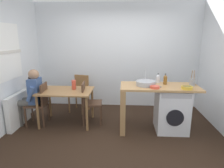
% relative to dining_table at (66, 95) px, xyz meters
% --- Properties ---
extents(ground_plane, '(5.46, 5.46, 0.00)m').
position_rel_dining_table_xyz_m(ground_plane, '(1.04, -0.49, -0.64)').
color(ground_plane, black).
extents(wall_back, '(4.60, 0.10, 2.70)m').
position_rel_dining_table_xyz_m(wall_back, '(1.04, 1.26, 0.71)').
color(wall_back, silver).
rests_on(wall_back, ground_plane).
extents(radiator, '(0.10, 0.80, 0.70)m').
position_rel_dining_table_xyz_m(radiator, '(-0.98, -0.19, -0.29)').
color(radiator, white).
rests_on(radiator, ground_plane).
extents(dining_table, '(1.10, 0.76, 0.74)m').
position_rel_dining_table_xyz_m(dining_table, '(0.00, 0.00, 0.00)').
color(dining_table, '#9E7042').
rests_on(dining_table, ground_plane).
extents(chair_person_seat, '(0.43, 0.43, 0.90)m').
position_rel_dining_table_xyz_m(chair_person_seat, '(-0.55, -0.09, -0.14)').
color(chair_person_seat, '#4C3323').
rests_on(chair_person_seat, ground_plane).
extents(chair_opposite, '(0.43, 0.43, 0.90)m').
position_rel_dining_table_xyz_m(chair_opposite, '(0.48, 0.04, -0.14)').
color(chair_opposite, '#4C3323').
rests_on(chair_opposite, ground_plane).
extents(chair_spare_by_wall, '(0.49, 0.49, 0.90)m').
position_rel_dining_table_xyz_m(chair_spare_by_wall, '(0.12, 0.77, -0.14)').
color(chair_spare_by_wall, olive).
rests_on(chair_spare_by_wall, ground_plane).
extents(seated_person, '(0.52, 0.52, 1.20)m').
position_rel_dining_table_xyz_m(seated_person, '(-0.71, -0.11, 0.03)').
color(seated_person, '#595651').
rests_on(seated_person, ground_plane).
extents(kitchen_counter, '(1.50, 0.68, 0.92)m').
position_rel_dining_table_xyz_m(kitchen_counter, '(1.70, -0.18, 0.12)').
color(kitchen_counter, tan).
rests_on(kitchen_counter, ground_plane).
extents(washing_machine, '(0.60, 0.61, 0.86)m').
position_rel_dining_table_xyz_m(washing_machine, '(2.18, -0.18, -0.21)').
color(washing_machine, silver).
rests_on(washing_machine, ground_plane).
extents(sink_basin, '(0.38, 0.38, 0.09)m').
position_rel_dining_table_xyz_m(sink_basin, '(1.65, -0.18, 0.32)').
color(sink_basin, '#9EA0A5').
rests_on(sink_basin, kitchen_counter).
extents(tap, '(0.02, 0.02, 0.28)m').
position_rel_dining_table_xyz_m(tap, '(1.65, 0.00, 0.42)').
color(tap, '#B2B2B7').
rests_on(tap, kitchen_counter).
extents(bottle_tall_green, '(0.08, 0.08, 0.20)m').
position_rel_dining_table_xyz_m(bottle_tall_green, '(1.92, 0.05, 0.37)').
color(bottle_tall_green, silver).
rests_on(bottle_tall_green, kitchen_counter).
extents(bottle_squat_brown, '(0.07, 0.07, 0.22)m').
position_rel_dining_table_xyz_m(bottle_squat_brown, '(2.04, -0.06, 0.37)').
color(bottle_squat_brown, brown).
rests_on(bottle_squat_brown, kitchen_counter).
extents(mixing_bowl, '(0.18, 0.18, 0.05)m').
position_rel_dining_table_xyz_m(mixing_bowl, '(1.79, -0.38, 0.30)').
color(mixing_bowl, '#D84C38').
rests_on(mixing_bowl, kitchen_counter).
extents(utensil_crock, '(0.11, 0.11, 0.30)m').
position_rel_dining_table_xyz_m(utensil_crock, '(2.54, -0.13, 0.35)').
color(utensil_crock, gray).
rests_on(utensil_crock, kitchen_counter).
extents(colander, '(0.20, 0.20, 0.06)m').
position_rel_dining_table_xyz_m(colander, '(2.36, -0.40, 0.31)').
color(colander, gold).
rests_on(colander, kitchen_counter).
extents(vase, '(0.09, 0.09, 0.20)m').
position_rel_dining_table_xyz_m(vase, '(0.15, 0.10, 0.20)').
color(vase, '#D84C38').
rests_on(vase, dining_table).
extents(scissors, '(0.15, 0.06, 0.01)m').
position_rel_dining_table_xyz_m(scissors, '(1.86, -0.28, 0.28)').
color(scissors, '#B2B2B7').
rests_on(scissors, kitchen_counter).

